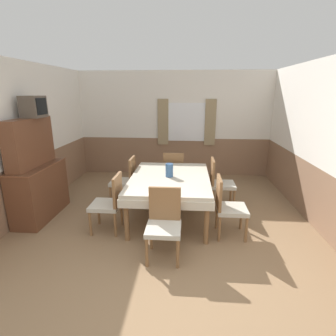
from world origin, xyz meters
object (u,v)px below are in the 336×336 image
at_px(dining_table, 170,182).
at_px(chair_head_near, 164,222).
at_px(tv, 33,107).
at_px(sideboard, 37,177).
at_px(vase, 169,170).
at_px(chair_head_window, 174,171).
at_px(chair_right_near, 227,205).
at_px(chair_left_near, 110,201).
at_px(chair_right_far, 219,181).
at_px(chair_left_far, 126,179).

height_order(dining_table, chair_head_near, chair_head_near).
distance_m(chair_head_near, tv, 2.83).
bearing_deg(sideboard, vase, 3.86).
xyz_separation_m(chair_head_window, sideboard, (-2.23, -1.27, 0.22)).
xyz_separation_m(dining_table, chair_right_near, (0.88, -0.54, -0.14)).
height_order(chair_left_near, tv, tv).
bearing_deg(vase, dining_table, -17.97).
bearing_deg(chair_right_far, chair_head_near, -28.08).
distance_m(chair_left_far, chair_left_near, 1.07).
xyz_separation_m(chair_left_far, chair_head_near, (0.88, -1.66, 0.00)).
bearing_deg(chair_right_far, chair_right_near, 0.00).
bearing_deg(dining_table, sideboard, -176.26).
xyz_separation_m(chair_head_near, chair_right_near, (0.88, 0.58, 0.00)).
distance_m(chair_right_near, sideboard, 3.15).
bearing_deg(chair_left_far, chair_right_far, -90.00).
bearing_deg(chair_head_window, vase, -90.62).
bearing_deg(chair_head_window, tv, -152.94).
xyz_separation_m(chair_right_far, vase, (-0.90, -0.53, 0.36)).
bearing_deg(chair_left_far, chair_head_near, -151.92).
bearing_deg(chair_left_near, sideboard, 73.91).
distance_m(dining_table, chair_head_near, 1.13).
xyz_separation_m(chair_right_near, vase, (-0.90, 0.54, 0.36)).
relative_size(chair_left_far, chair_right_far, 1.00).
bearing_deg(chair_right_near, chair_head_near, -56.51).
distance_m(chair_left_near, chair_head_window, 1.88).
height_order(chair_head_window, tv, tv).
height_order(dining_table, vase, vase).
xyz_separation_m(dining_table, chair_left_near, (-0.88, -0.54, -0.14)).
relative_size(chair_head_near, tv, 2.48).
height_order(chair_left_far, chair_left_near, same).
relative_size(dining_table, chair_head_near, 1.98).
distance_m(chair_left_far, chair_head_window, 1.06).
bearing_deg(chair_left_far, chair_right_near, -121.23).
bearing_deg(sideboard, chair_head_near, -23.56).
relative_size(chair_left_far, vase, 4.08).
distance_m(chair_left_far, vase, 1.08).
relative_size(dining_table, chair_head_window, 1.98).
distance_m(chair_left_far, sideboard, 1.53).
bearing_deg(tv, chair_head_near, -26.74).
height_order(chair_left_near, chair_head_window, same).
xyz_separation_m(chair_left_near, chair_right_far, (1.77, 1.07, 0.00)).
bearing_deg(chair_head_window, chair_head_near, -90.00).
relative_size(chair_left_far, chair_head_near, 1.00).
bearing_deg(chair_head_near, chair_head_window, -90.00).
bearing_deg(chair_head_window, chair_left_near, -118.08).
bearing_deg(chair_right_near, chair_left_near, -90.00).
height_order(chair_right_near, chair_right_far, same).
relative_size(chair_left_near, chair_head_near, 1.00).
bearing_deg(chair_left_far, vase, -121.39).
relative_size(chair_right_far, vase, 4.08).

